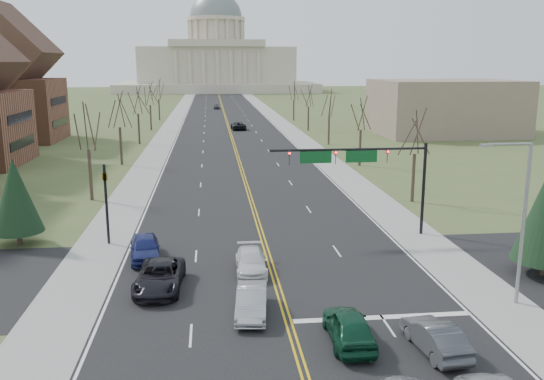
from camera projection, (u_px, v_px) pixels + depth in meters
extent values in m
plane|color=#46592C|center=(286.00, 314.00, 30.85)|extent=(600.00, 600.00, 0.00)
cube|color=black|center=(226.00, 119.00, 137.62)|extent=(20.00, 380.00, 0.01)
cube|color=black|center=(274.00, 274.00, 36.67)|extent=(120.00, 14.00, 0.01)
cube|color=gray|center=(175.00, 119.00, 136.36)|extent=(4.00, 380.00, 0.03)
cube|color=gray|center=(276.00, 118.00, 138.87)|extent=(4.00, 380.00, 0.03)
cube|color=gold|center=(226.00, 119.00, 137.61)|extent=(0.42, 380.00, 0.01)
cube|color=silver|center=(185.00, 119.00, 136.59)|extent=(0.15, 380.00, 0.01)
cube|color=silver|center=(267.00, 118.00, 138.64)|extent=(0.15, 380.00, 0.01)
cube|color=silver|center=(382.00, 317.00, 30.40)|extent=(9.50, 0.50, 0.01)
cube|color=beige|center=(217.00, 87.00, 273.07)|extent=(90.00, 60.00, 4.00)
cube|color=beige|center=(217.00, 65.00, 270.90)|extent=(70.00, 40.00, 16.00)
cube|color=beige|center=(217.00, 43.00, 248.95)|extent=(42.00, 3.00, 3.00)
cylinder|color=beige|center=(216.00, 34.00, 267.87)|extent=(24.00, 24.00, 12.00)
cylinder|color=beige|center=(216.00, 19.00, 266.39)|extent=(27.00, 27.00, 1.60)
ellipsoid|color=slate|center=(216.00, 17.00, 266.22)|extent=(24.00, 24.00, 22.80)
cylinder|color=black|center=(423.00, 189.00, 44.48)|extent=(0.24, 0.24, 7.20)
cylinder|color=black|center=(349.00, 149.00, 43.16)|extent=(12.00, 0.18, 0.18)
imported|color=black|center=(387.00, 156.00, 43.59)|extent=(0.35, 0.40, 1.10)
sphere|color=#FF0C0C|center=(388.00, 152.00, 43.37)|extent=(0.18, 0.18, 0.18)
imported|color=black|center=(335.00, 157.00, 43.17)|extent=(0.35, 0.40, 1.10)
sphere|color=#FF0C0C|center=(336.00, 153.00, 42.95)|extent=(0.18, 0.18, 0.18)
imported|color=black|center=(289.00, 158.00, 42.81)|extent=(0.35, 0.40, 1.10)
sphere|color=#FF0C0C|center=(290.00, 153.00, 42.59)|extent=(0.18, 0.18, 0.18)
cube|color=#0C4C1E|center=(361.00, 156.00, 43.38)|extent=(2.40, 0.12, 0.90)
cube|color=#0C4C1E|center=(316.00, 157.00, 43.02)|extent=(2.40, 0.12, 0.90)
cylinder|color=black|center=(106.00, 205.00, 42.10)|extent=(0.20, 0.20, 6.00)
imported|color=black|center=(105.00, 175.00, 41.62)|extent=(0.32, 0.36, 0.99)
cylinder|color=gray|center=(523.00, 226.00, 31.23)|extent=(0.20, 0.20, 9.00)
cylinder|color=gray|center=(510.00, 144.00, 30.13)|extent=(2.40, 0.14, 0.14)
cube|color=gray|center=(486.00, 145.00, 30.01)|extent=(0.60, 0.25, 0.15)
cylinder|color=#382721|center=(413.00, 178.00, 55.26)|extent=(0.32, 0.32, 4.68)
cylinder|color=#382721|center=(90.00, 175.00, 55.87)|extent=(0.32, 0.32, 4.95)
cylinder|color=#382721|center=(360.00, 148.00, 74.67)|extent=(0.32, 0.32, 4.68)
cylinder|color=#382721|center=(121.00, 146.00, 75.28)|extent=(0.32, 0.32, 4.95)
cylinder|color=#382721|center=(329.00, 130.00, 94.08)|extent=(0.32, 0.32, 4.68)
cylinder|color=#382721|center=(139.00, 129.00, 94.70)|extent=(0.32, 0.32, 4.95)
cylinder|color=#382721|center=(308.00, 119.00, 113.49)|extent=(0.32, 0.32, 4.68)
cylinder|color=#382721|center=(151.00, 118.00, 114.11)|extent=(0.32, 0.32, 4.95)
cylinder|color=#382721|center=(294.00, 110.00, 132.91)|extent=(0.32, 0.32, 4.68)
cylinder|color=#382721|center=(159.00, 110.00, 133.52)|extent=(0.32, 0.32, 4.95)
cylinder|color=#382721|center=(544.00, 267.00, 36.40)|extent=(0.36, 0.36, 1.00)
cylinder|color=#382721|center=(20.00, 238.00, 42.45)|extent=(0.36, 0.36, 1.00)
cone|color=black|center=(15.00, 195.00, 41.75)|extent=(3.64, 3.64, 5.50)
cube|color=black|center=(23.00, 143.00, 75.79)|extent=(0.10, 9.80, 1.20)
cube|color=black|center=(20.00, 117.00, 75.07)|extent=(0.10, 9.80, 1.20)
cube|color=brown|center=(7.00, 110.00, 97.57)|extent=(17.00, 14.00, 10.50)
cube|color=#4B2E25|center=(2.00, 53.00, 95.51)|extent=(17.00, 14.28, 17.00)
cube|color=black|center=(60.00, 122.00, 98.92)|extent=(0.10, 9.80, 1.20)
cube|color=black|center=(59.00, 101.00, 98.12)|extent=(0.10, 9.80, 1.20)
cube|color=#7A6D57|center=(445.00, 107.00, 107.71)|extent=(25.00, 20.00, 10.00)
imported|color=#0D3A25|center=(349.00, 327.00, 27.49)|extent=(2.02, 4.86, 1.64)
imported|color=#424449|center=(435.00, 337.00, 26.67)|extent=(2.03, 4.60, 1.47)
imported|color=#999BA0|center=(252.00, 302.00, 30.56)|extent=(2.05, 4.68, 1.50)
imported|color=black|center=(159.00, 276.00, 34.02)|extent=(2.96, 5.84, 1.58)
imported|color=silver|center=(251.00, 262.00, 36.87)|extent=(2.01, 4.77, 1.37)
imported|color=navy|center=(145.00, 248.00, 39.20)|extent=(2.55, 5.06, 1.65)
imported|color=black|center=(238.00, 126.00, 115.46)|extent=(3.04, 5.91, 1.60)
imported|color=#414447|center=(217.00, 106.00, 166.57)|extent=(1.87, 4.23, 1.41)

